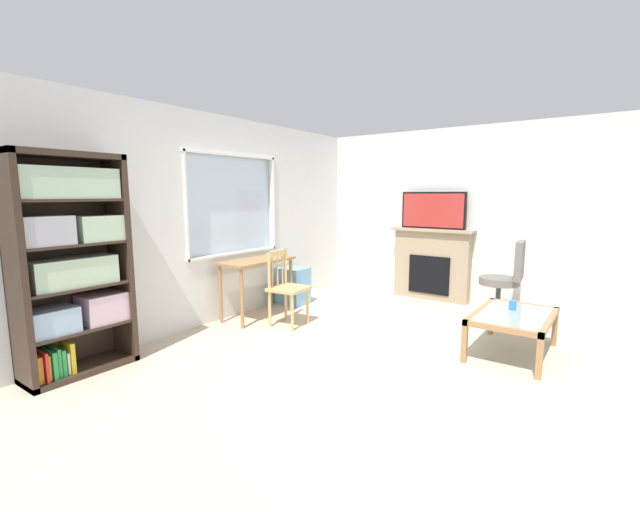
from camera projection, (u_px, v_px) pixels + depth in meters
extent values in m
cube|color=beige|center=(399.00, 360.00, 4.05)|extent=(6.06, 5.89, 0.02)
cube|color=silver|center=(225.00, 286.00, 5.40)|extent=(5.06, 0.12, 0.80)
cube|color=silver|center=(220.00, 134.00, 5.12)|extent=(5.06, 0.12, 0.44)
cube|color=silver|center=(96.00, 208.00, 3.99)|extent=(1.93, 0.12, 1.27)
cube|color=silver|center=(305.00, 203.00, 6.61)|extent=(1.67, 0.12, 1.27)
cube|color=silver|center=(230.00, 205.00, 5.35)|extent=(1.46, 0.02, 1.27)
cube|color=white|center=(235.00, 253.00, 5.41)|extent=(1.52, 0.06, 0.03)
cube|color=white|center=(232.00, 155.00, 5.22)|extent=(1.52, 0.06, 0.03)
cube|color=white|center=(185.00, 206.00, 4.73)|extent=(0.03, 0.06, 1.27)
cube|color=white|center=(272.00, 204.00, 5.90)|extent=(0.03, 0.06, 1.27)
cube|color=silver|center=(480.00, 216.00, 5.94)|extent=(0.12, 5.09, 2.51)
cube|color=#38281E|center=(15.00, 273.00, 3.28)|extent=(0.05, 0.38, 1.92)
cube|color=#38281E|center=(120.00, 259.00, 3.96)|extent=(0.05, 0.38, 1.92)
cube|color=#38281E|center=(63.00, 155.00, 3.49)|extent=(0.90, 0.38, 0.05)
cube|color=#38281E|center=(81.00, 368.00, 3.76)|extent=(0.90, 0.38, 0.05)
cube|color=#38281E|center=(63.00, 264.00, 3.73)|extent=(0.90, 0.02, 1.92)
cube|color=#38281E|center=(78.00, 328.00, 3.70)|extent=(0.85, 0.36, 0.02)
cube|color=#38281E|center=(74.00, 287.00, 3.65)|extent=(0.85, 0.36, 0.02)
cube|color=#38281E|center=(70.00, 244.00, 3.59)|extent=(0.85, 0.36, 0.02)
cube|color=#38281E|center=(67.00, 200.00, 3.54)|extent=(0.85, 0.36, 0.02)
cube|color=#9EBCDB|center=(51.00, 321.00, 3.51)|extent=(0.37, 0.29, 0.22)
cube|color=beige|center=(102.00, 307.00, 3.85)|extent=(0.36, 0.30, 0.26)
cube|color=#B7D6B2|center=(72.00, 272.00, 3.62)|extent=(0.67, 0.29, 0.25)
cube|color=#B2B2BC|center=(43.00, 231.00, 3.41)|extent=(0.38, 0.32, 0.24)
cube|color=#B7D6B2|center=(97.00, 228.00, 3.75)|extent=(0.38, 0.32, 0.22)
cube|color=#B7D6B2|center=(65.00, 183.00, 3.51)|extent=(0.78, 0.32, 0.26)
cube|color=orange|center=(35.00, 368.00, 3.43)|extent=(0.04, 0.24, 0.22)
cube|color=red|center=(40.00, 365.00, 3.47)|extent=(0.02, 0.29, 0.25)
cube|color=yellow|center=(44.00, 366.00, 3.49)|extent=(0.02, 0.22, 0.21)
cube|color=green|center=(49.00, 363.00, 3.52)|extent=(0.03, 0.26, 0.23)
cube|color=green|center=(54.00, 361.00, 3.55)|extent=(0.03, 0.23, 0.25)
cube|color=green|center=(59.00, 361.00, 3.58)|extent=(0.03, 0.22, 0.23)
cube|color=white|center=(64.00, 362.00, 3.61)|extent=(0.02, 0.22, 0.19)
cube|color=yellow|center=(67.00, 356.00, 3.63)|extent=(0.04, 0.24, 0.27)
cube|color=#A37547|center=(257.00, 261.00, 5.33)|extent=(1.00, 0.47, 0.03)
cylinder|color=#A37547|center=(242.00, 299.00, 4.92)|extent=(0.04, 0.04, 0.72)
cylinder|color=#A37547|center=(291.00, 285.00, 5.64)|extent=(0.04, 0.04, 0.72)
cylinder|color=#A37547|center=(221.00, 294.00, 5.13)|extent=(0.04, 0.04, 0.72)
cylinder|color=#A37547|center=(270.00, 282.00, 5.85)|extent=(0.04, 0.04, 0.72)
cube|color=tan|center=(289.00, 289.00, 5.03)|extent=(0.46, 0.44, 0.04)
cylinder|color=tan|center=(292.00, 313.00, 4.84)|extent=(0.04, 0.04, 0.43)
cylinder|color=tan|center=(308.00, 306.00, 5.13)|extent=(0.04, 0.04, 0.43)
cylinder|color=tan|center=(270.00, 309.00, 4.99)|extent=(0.04, 0.04, 0.43)
cylinder|color=tan|center=(286.00, 303.00, 5.29)|extent=(0.04, 0.04, 0.43)
cylinder|color=tan|center=(269.00, 271.00, 4.93)|extent=(0.04, 0.04, 0.45)
cylinder|color=tan|center=(285.00, 267.00, 5.22)|extent=(0.04, 0.04, 0.45)
cube|color=tan|center=(277.00, 253.00, 5.04)|extent=(0.36, 0.07, 0.06)
cylinder|color=tan|center=(272.00, 273.00, 4.99)|extent=(0.02, 0.02, 0.35)
cylinder|color=tan|center=(277.00, 271.00, 5.08)|extent=(0.02, 0.02, 0.35)
cylinder|color=tan|center=(282.00, 270.00, 5.17)|extent=(0.02, 0.02, 0.35)
cube|color=#72ADDB|center=(293.00, 286.00, 6.05)|extent=(0.35, 0.40, 0.52)
cube|color=tan|center=(432.00, 265.00, 6.30)|extent=(0.18, 1.12, 1.02)
cube|color=black|center=(429.00, 275.00, 6.24)|extent=(0.03, 0.62, 0.56)
cube|color=tan|center=(432.00, 230.00, 6.20)|extent=(0.26, 1.22, 0.04)
cube|color=black|center=(433.00, 210.00, 6.16)|extent=(0.05, 0.96, 0.54)
cube|color=#B2332D|center=(433.00, 210.00, 6.14)|extent=(0.01, 0.91, 0.49)
cylinder|color=slate|center=(499.00, 281.00, 5.32)|extent=(0.48, 0.48, 0.09)
cube|color=slate|center=(520.00, 261.00, 5.17)|extent=(0.41, 0.11, 0.48)
cylinder|color=#38383D|center=(498.00, 299.00, 5.35)|extent=(0.06, 0.06, 0.42)
cube|color=#38383D|center=(495.00, 318.00, 5.27)|extent=(0.28, 0.06, 0.03)
cylinder|color=#38383D|center=(493.00, 321.00, 5.15)|extent=(0.05, 0.05, 0.05)
cube|color=#38383D|center=(508.00, 318.00, 5.28)|extent=(0.10, 0.28, 0.03)
cylinder|color=#38383D|center=(519.00, 321.00, 5.18)|extent=(0.05, 0.05, 0.05)
cube|color=#38383D|center=(505.00, 314.00, 5.44)|extent=(0.26, 0.18, 0.03)
cylinder|color=#38383D|center=(513.00, 313.00, 5.49)|extent=(0.05, 0.05, 0.05)
cube|color=#38383D|center=(491.00, 312.00, 5.52)|extent=(0.24, 0.21, 0.03)
cylinder|color=#38383D|center=(486.00, 310.00, 5.66)|extent=(0.05, 0.05, 0.05)
cube|color=#38383D|center=(485.00, 315.00, 5.41)|extent=(0.14, 0.27, 0.03)
cylinder|color=#38383D|center=(474.00, 314.00, 5.45)|extent=(0.05, 0.05, 0.05)
cube|color=#8C9E99|center=(513.00, 314.00, 4.12)|extent=(0.94, 0.58, 0.02)
cube|color=#A37547|center=(550.00, 322.00, 3.94)|extent=(1.04, 0.05, 0.05)
cube|color=#A37547|center=(480.00, 311.00, 4.31)|extent=(1.04, 0.05, 0.05)
cube|color=#A37547|center=(501.00, 329.00, 3.73)|extent=(0.05, 0.68, 0.05)
cube|color=#A37547|center=(523.00, 305.00, 4.53)|extent=(0.05, 0.68, 0.05)
cube|color=#A37547|center=(539.00, 359.00, 3.57)|extent=(0.05, 0.05, 0.36)
cube|color=#A37547|center=(555.00, 329.00, 4.37)|extent=(0.05, 0.05, 0.36)
cube|color=#A37547|center=(464.00, 344.00, 3.94)|extent=(0.05, 0.05, 0.36)
cube|color=#A37547|center=(491.00, 319.00, 4.74)|extent=(0.05, 0.05, 0.36)
cylinder|color=#337FD6|center=(513.00, 305.00, 4.26)|extent=(0.07, 0.07, 0.09)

